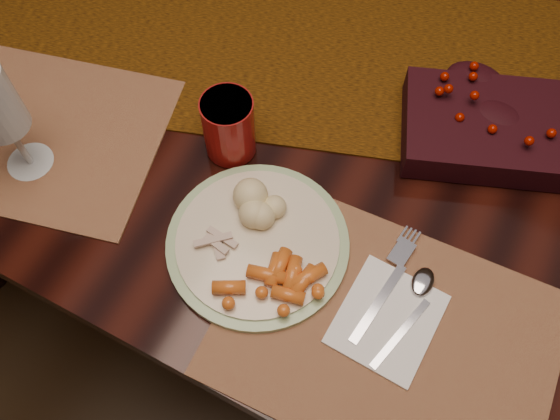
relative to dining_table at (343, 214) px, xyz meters
The scene contains 15 objects.
floor 0.38m from the dining_table, ahead, with size 5.00×5.00×0.00m, color black.
dining_table is the anchor object (origin of this frame).
table_runner 0.39m from the dining_table, 121.90° to the left, with size 1.88×0.39×0.00m, color #4E2C0D.
centerpiece 0.47m from the dining_table, ahead, with size 0.34×0.17×0.07m, color black, non-canonical shape.
placemat_main 0.53m from the dining_table, 62.21° to the right, with size 0.43×0.31×0.00m, color brown.
placemat_second 0.65m from the dining_table, 146.72° to the right, with size 0.41×0.30×0.00m, color olive.
dinner_plate 0.49m from the dining_table, 96.32° to the right, with size 0.26×0.26×0.01m, color beige.
baby_carrots 0.53m from the dining_table, 88.44° to the right, with size 0.12×0.10×0.02m, color #D05D1C, non-canonical shape.
mashed_potatoes 0.50m from the dining_table, 100.68° to the right, with size 0.08×0.07×0.05m, color tan, non-canonical shape.
turkey_shreds 0.53m from the dining_table, 105.37° to the right, with size 0.06×0.05×0.01m, color #A38D7E, non-canonical shape.
napkin 0.52m from the dining_table, 61.96° to the right, with size 0.12×0.14×0.00m, color white.
fork 0.50m from the dining_table, 62.17° to the right, with size 0.02×0.17×0.00m, color #AAA9B8, non-canonical shape.
spoon 0.53m from the dining_table, 57.84° to the right, with size 0.03×0.15×0.00m, color silver, non-canonical shape.
red_cup 0.49m from the dining_table, 130.34° to the right, with size 0.08×0.08×0.11m, color maroon.
wine_glass 0.71m from the dining_table, 140.16° to the right, with size 0.07×0.07×0.20m, color silver, non-canonical shape.
Camera 1 is at (0.16, -0.60, 1.51)m, focal length 38.00 mm.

